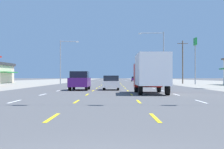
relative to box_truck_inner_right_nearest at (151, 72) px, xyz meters
name	(u,v)px	position (x,y,z in m)	size (l,w,h in m)	color
ground_plane	(112,84)	(-3.40, 42.68, -1.84)	(572.00, 572.00, 0.00)	#4C4C4F
lane_markings	(113,81)	(-3.40, 81.18, -1.83)	(10.64, 227.60, 0.01)	white
box_truck_inner_right_nearest	(151,72)	(0.00, 0.00, 0.00)	(2.40, 7.20, 3.23)	red
suv_inner_left_near	(80,80)	(-6.66, 7.90, -0.81)	(1.98, 4.90, 1.98)	#4C196B
hatchback_center_turn_mid	(111,83)	(-3.34, 8.25, -1.05)	(1.72, 3.90, 1.54)	white
sedan_far_right_midfar	(156,81)	(3.39, 23.69, -1.08)	(1.80, 4.50, 1.46)	#235B2D
sedan_far_right_far	(143,80)	(3.54, 49.29, -1.08)	(1.80, 4.50, 1.46)	maroon
sedan_center_turn_farther	(112,79)	(-3.50, 58.19, -1.08)	(1.80, 4.50, 1.46)	#B28C33
hatchback_far_right_farthest	(134,79)	(3.43, 79.53, -1.05)	(1.72, 3.90, 1.54)	#4C196B
pole_sign_right_row_2	(195,50)	(12.36, 35.93, 4.67)	(0.24, 1.91, 8.78)	gray
streetlight_right_row_0	(223,29)	(6.33, 1.26, 3.69)	(4.08, 0.26, 9.52)	gray
streetlight_left_row_1	(62,59)	(-13.17, 38.30, 3.19)	(3.67, 0.26, 8.65)	gray
streetlight_right_row_1	(161,53)	(6.21, 38.30, 4.19)	(5.02, 0.26, 10.28)	gray
utility_pole_right_row_1	(183,61)	(11.35, 42.61, 2.86)	(2.20, 0.26, 9.00)	brown
utility_pole_right_row_2	(155,66)	(10.05, 78.46, 2.87)	(2.20, 0.26, 9.02)	brown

